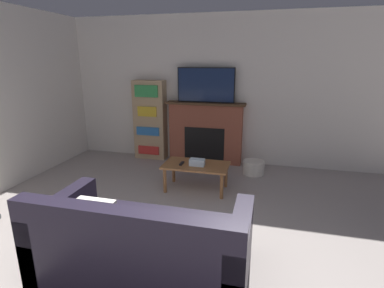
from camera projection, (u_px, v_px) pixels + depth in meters
The scene contains 9 objects.
wall_back at pixel (218, 91), 5.53m from camera, with size 6.67×0.06×2.70m.
fireplace at pixel (205, 132), 5.66m from camera, with size 1.47×0.28×1.15m.
tv at pixel (206, 85), 5.40m from camera, with size 1.05×0.03×0.63m.
couch at pixel (143, 248), 2.67m from camera, with size 1.85×0.97×0.86m.
coffee_table at pixel (196, 168), 4.47m from camera, with size 0.97×0.54×0.41m.
tissue_box at pixel (197, 162), 4.38m from camera, with size 0.22×0.12×0.10m.
remote_control at pixel (182, 163), 4.46m from camera, with size 0.04×0.15×0.02m.
bookshelf at pixel (150, 120), 5.85m from camera, with size 0.61×0.29×1.53m.
storage_basket at pixel (254, 167), 5.16m from camera, with size 0.36×0.36×0.23m.
Camera 1 is at (0.93, -1.37, 1.91)m, focal length 28.00 mm.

